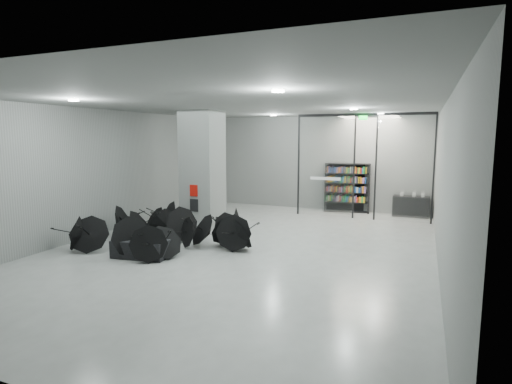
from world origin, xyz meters
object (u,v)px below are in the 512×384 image
at_px(bench, 140,249).
at_px(column, 203,170).
at_px(bookshelf, 347,188).
at_px(shop_counter, 411,206).
at_px(umbrella_cluster, 169,234).

bearing_deg(bench, column, 86.95).
bearing_deg(column, bookshelf, 48.96).
bearing_deg(shop_counter, column, -143.97).
distance_m(column, bookshelf, 6.37).
height_order(column, umbrella_cluster, column).
height_order(column, shop_counter, column).
bearing_deg(umbrella_cluster, shop_counter, 48.13).
bearing_deg(umbrella_cluster, bench, -87.11).
distance_m(shop_counter, umbrella_cluster, 9.61).
xyz_separation_m(bench, bookshelf, (3.81, 8.62, 0.79)).
bearing_deg(column, shop_counter, 35.04).
distance_m(column, bench, 4.27).
distance_m(bookshelf, umbrella_cluster, 8.23).
bearing_deg(bench, umbrella_cluster, 84.99).
bearing_deg(umbrella_cluster, bookshelf, 61.80).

